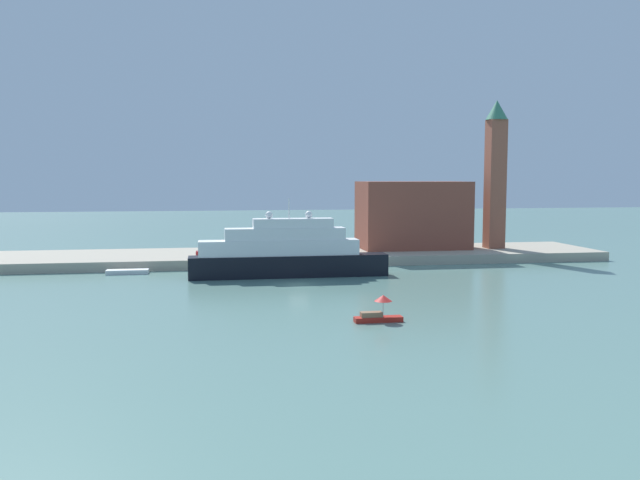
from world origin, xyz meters
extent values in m
plane|color=slate|center=(0.00, 0.00, 0.00)|extent=(400.00, 400.00, 0.00)
cube|color=#ADA38E|center=(0.00, 25.33, 0.77)|extent=(110.00, 18.65, 1.53)
cube|color=black|center=(-0.39, 7.26, 1.55)|extent=(28.16, 3.56, 3.10)
cube|color=white|center=(-1.80, 7.26, 4.19)|extent=(22.53, 3.27, 2.18)
cube|color=white|center=(-0.95, 7.26, 6.13)|extent=(16.89, 2.99, 1.69)
cube|color=white|center=(0.17, 7.26, 7.64)|extent=(11.26, 2.70, 1.34)
cylinder|color=silver|center=(-0.39, 7.26, 9.73)|extent=(0.16, 0.16, 2.83)
sphere|color=white|center=(2.43, 7.26, 8.82)|extent=(1.03, 1.03, 1.03)
sphere|color=white|center=(-3.21, 7.26, 8.82)|extent=(1.03, 1.03, 1.03)
cube|color=#B22319|center=(4.72, -23.53, 0.25)|extent=(4.76, 1.21, 0.50)
cube|color=#8C6647|center=(4.00, -23.53, 0.75)|extent=(2.09, 0.97, 0.50)
cylinder|color=#B2B2B2|center=(5.19, -23.53, 1.27)|extent=(0.06, 0.06, 1.52)
cone|color=red|center=(5.19, -23.53, 2.33)|extent=(1.75, 1.75, 0.61)
cube|color=silver|center=(-23.42, 13.85, 0.32)|extent=(5.98, 1.93, 0.64)
cube|color=brown|center=(24.18, 27.79, 7.44)|extent=(18.80, 10.62, 11.82)
cube|color=#93513D|center=(38.49, 25.38, 12.83)|extent=(2.99, 2.99, 22.60)
cone|color=#387A5B|center=(38.49, 25.38, 25.84)|extent=(3.88, 3.88, 3.40)
cube|color=#B21E1E|center=(-11.41, 21.90, 1.91)|extent=(4.60, 1.84, 0.75)
cube|color=#262D33|center=(-11.64, 21.90, 2.63)|extent=(2.76, 1.66, 0.69)
cylinder|color=maroon|center=(-7.20, 21.90, 2.18)|extent=(0.36, 0.36, 1.30)
sphere|color=tan|center=(-7.20, 21.90, 2.96)|extent=(0.24, 0.24, 0.24)
cylinder|color=black|center=(2.60, 17.42, 1.86)|extent=(0.52, 0.52, 0.65)
camera|label=1|loc=(-11.38, -85.50, 14.07)|focal=37.23mm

